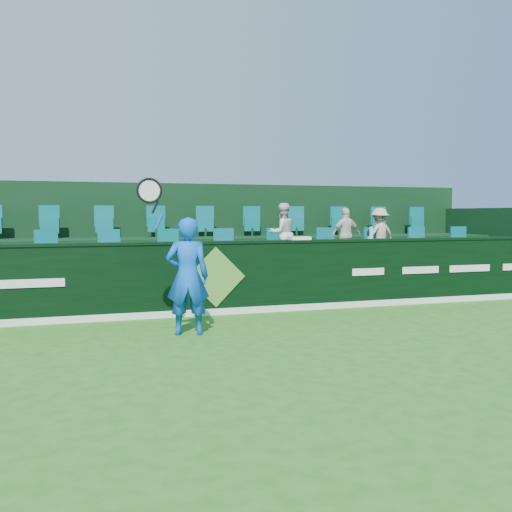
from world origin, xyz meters
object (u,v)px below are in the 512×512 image
object	(u,v)px
spectator_right	(379,235)
spectator_left	(282,233)
spectator_middle	(346,235)
tennis_player	(187,275)
towel	(300,238)
drinks_bottle	(371,233)

from	to	relation	value
spectator_right	spectator_left	bearing A→B (deg)	-11.05
spectator_middle	tennis_player	bearing A→B (deg)	28.61
tennis_player	towel	size ratio (longest dim) A/B	6.26
spectator_middle	spectator_right	world-z (taller)	spectator_middle
spectator_left	towel	world-z (taller)	spectator_left
spectator_middle	towel	xyz separation A→B (m)	(-1.55, -1.12, -0.01)
spectator_right	towel	distance (m)	2.62
towel	spectator_middle	bearing A→B (deg)	35.92
drinks_bottle	tennis_player	bearing A→B (deg)	-158.27
spectator_left	towel	xyz separation A→B (m)	(-0.06, -1.12, -0.06)
spectator_right	towel	size ratio (longest dim) A/B	3.02
spectator_middle	towel	distance (m)	1.91
spectator_right	drinks_bottle	bearing A→B (deg)	42.50
tennis_player	drinks_bottle	distance (m)	4.37
spectator_left	spectator_middle	distance (m)	1.48
spectator_left	spectator_middle	world-z (taller)	spectator_left
tennis_player	spectator_left	distance (m)	3.77
drinks_bottle	spectator_right	bearing A→B (deg)	53.55
spectator_right	drinks_bottle	world-z (taller)	spectator_right
spectator_left	spectator_middle	xyz separation A→B (m)	(1.48, 0.00, -0.05)
tennis_player	spectator_right	xyz separation A→B (m)	(4.86, 2.73, 0.48)
spectator_middle	towel	world-z (taller)	spectator_middle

